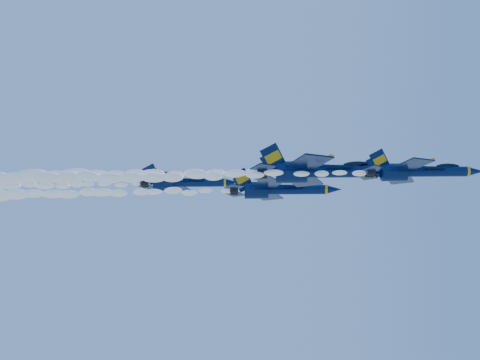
{
  "coord_description": "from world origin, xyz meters",
  "views": [
    {
      "loc": [
        -1.44,
        -87.51,
        129.11
      ],
      "look_at": [
        -3.82,
        0.46,
        152.75
      ],
      "focal_mm": 45.0,
      "sensor_mm": 36.0,
      "label": 1
    }
  ],
  "objects_px": {
    "jet_lead": "(417,171)",
    "jet_second": "(320,171)",
    "jet_third": "(279,189)",
    "jet_fourth": "(184,182)"
  },
  "relations": [
    {
      "from": "jet_third",
      "to": "jet_fourth",
      "type": "bearing_deg",
      "value": 146.49
    },
    {
      "from": "jet_second",
      "to": "jet_fourth",
      "type": "bearing_deg",
      "value": 133.85
    },
    {
      "from": "jet_third",
      "to": "jet_second",
      "type": "bearing_deg",
      "value": -65.65
    },
    {
      "from": "jet_second",
      "to": "jet_fourth",
      "type": "relative_size",
      "value": 1.15
    },
    {
      "from": "jet_fourth",
      "to": "jet_second",
      "type": "bearing_deg",
      "value": -46.15
    },
    {
      "from": "jet_second",
      "to": "jet_fourth",
      "type": "distance_m",
      "value": 31.66
    },
    {
      "from": "jet_third",
      "to": "jet_lead",
      "type": "bearing_deg",
      "value": -39.14
    },
    {
      "from": "jet_lead",
      "to": "jet_second",
      "type": "bearing_deg",
      "value": 167.47
    },
    {
      "from": "jet_lead",
      "to": "jet_second",
      "type": "xyz_separation_m",
      "value": [
        -12.55,
        2.79,
        0.93
      ]
    },
    {
      "from": "jet_second",
      "to": "jet_fourth",
      "type": "xyz_separation_m",
      "value": [
        -21.71,
        22.6,
        4.5
      ]
    }
  ]
}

